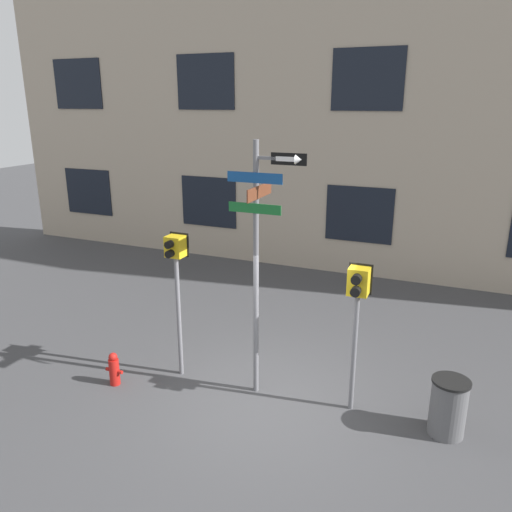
% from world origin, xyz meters
% --- Properties ---
extents(ground_plane, '(60.00, 60.00, 0.00)m').
position_xyz_m(ground_plane, '(0.00, 0.00, 0.00)').
color(ground_plane, '#424244').
extents(building_facade, '(24.00, 0.63, 14.44)m').
position_xyz_m(building_facade, '(-0.00, 7.36, 7.22)').
color(building_facade, tan).
rests_on(building_facade, ground_plane).
extents(street_sign_pole, '(1.27, 0.96, 4.32)m').
position_xyz_m(street_sign_pole, '(-0.27, 0.27, 2.63)').
color(street_sign_pole, slate).
rests_on(street_sign_pole, ground_plane).
extents(pedestrian_signal_left, '(0.36, 0.40, 2.69)m').
position_xyz_m(pedestrian_signal_left, '(-1.84, 0.26, 2.09)').
color(pedestrian_signal_left, slate).
rests_on(pedestrian_signal_left, ground_plane).
extents(pedestrian_signal_right, '(0.37, 0.40, 2.49)m').
position_xyz_m(pedestrian_signal_right, '(1.33, 0.38, 1.96)').
color(pedestrian_signal_right, slate).
rests_on(pedestrian_signal_right, ground_plane).
extents(fire_hydrant, '(0.34, 0.18, 0.62)m').
position_xyz_m(fire_hydrant, '(-2.74, -0.52, 0.30)').
color(fire_hydrant, red).
rests_on(fire_hydrant, ground_plane).
extents(trash_bin, '(0.57, 0.57, 0.92)m').
position_xyz_m(trash_bin, '(2.81, 0.30, 0.46)').
color(trash_bin, '#59595B').
rests_on(trash_bin, ground_plane).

